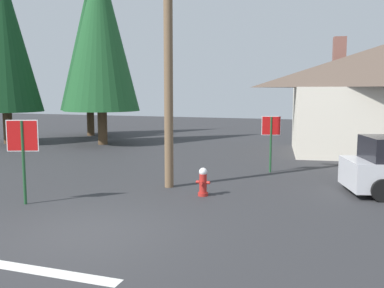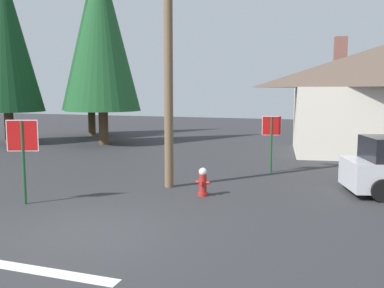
{
  "view_description": "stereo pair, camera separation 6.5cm",
  "coord_description": "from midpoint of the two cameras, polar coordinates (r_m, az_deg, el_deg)",
  "views": [
    {
      "loc": [
        5.25,
        -7.68,
        3.03
      ],
      "look_at": [
        0.7,
        4.8,
        1.39
      ],
      "focal_mm": 40.08,
      "sensor_mm": 36.0,
      "label": 1
    },
    {
      "loc": [
        5.31,
        -7.66,
        3.03
      ],
      "look_at": [
        0.7,
        4.8,
        1.39
      ],
      "focal_mm": 40.08,
      "sensor_mm": 36.0,
      "label": 2
    }
  ],
  "objects": [
    {
      "name": "ground_plane",
      "position": [
        9.8,
        -14.07,
        -11.5
      ],
      "size": [
        80.0,
        80.0,
        0.1
      ],
      "primitive_type": "cube",
      "color": "#2D2D30"
    },
    {
      "name": "lane_stop_bar",
      "position": [
        8.23,
        -21.78,
        -15.07
      ],
      "size": [
        3.73,
        0.37,
        0.01
      ],
      "primitive_type": "cube",
      "rotation": [
        0.0,
        0.0,
        0.02
      ],
      "color": "silver",
      "rests_on": "ground"
    },
    {
      "name": "stop_sign_near",
      "position": [
        12.25,
        -21.74,
        0.0
      ],
      "size": [
        0.79,
        0.32,
        2.28
      ],
      "color": "#1E4C28",
      "rests_on": "ground"
    },
    {
      "name": "fire_hydrant",
      "position": [
        12.5,
        1.33,
        -5.09
      ],
      "size": [
        0.42,
        0.36,
        0.83
      ],
      "color": "#AD231E",
      "rests_on": "ground"
    },
    {
      "name": "utility_pole",
      "position": [
        13.45,
        -3.31,
        11.64
      ],
      "size": [
        1.6,
        0.28,
        7.89
      ],
      "color": "brown",
      "rests_on": "ground"
    },
    {
      "name": "stop_sign_far",
      "position": [
        16.24,
        10.36,
        1.51
      ],
      "size": [
        0.68,
        0.24,
        2.12
      ],
      "color": "#1E4C28",
      "rests_on": "ground"
    },
    {
      "name": "pine_tree_tall_left",
      "position": [
        30.45,
        -13.67,
        12.05
      ],
      "size": [
        3.95,
        3.95,
        9.87
      ],
      "color": "#4C3823",
      "rests_on": "ground"
    },
    {
      "name": "pine_tree_mid_left",
      "position": [
        25.26,
        -12.21,
        14.35
      ],
      "size": [
        4.3,
        4.3,
        10.75
      ],
      "color": "#4C3823",
      "rests_on": "ground"
    },
    {
      "name": "pine_tree_short_left",
      "position": [
        27.36,
        -23.9,
        12.89
      ],
      "size": [
        4.15,
        4.15,
        10.39
      ],
      "color": "#4C3823",
      "rests_on": "ground"
    }
  ]
}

